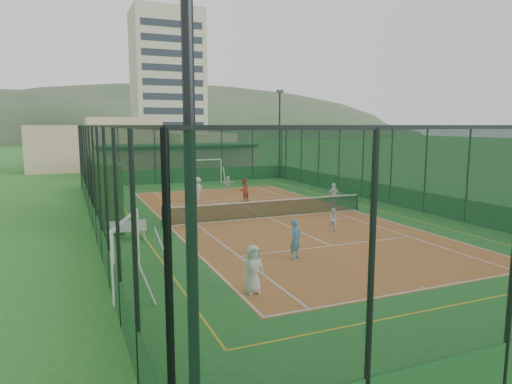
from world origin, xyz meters
TOP-DOWN VIEW (x-y plane):
  - ground at (0.00, 0.00)m, footprint 300.00×300.00m
  - court_slab at (0.00, 0.00)m, footprint 11.17×23.97m
  - tennis_net at (0.00, 0.00)m, footprint 11.67×0.12m
  - perimeter_fence at (0.00, 0.00)m, footprint 18.12×34.12m
  - floodlight_sw at (-8.60, -16.60)m, footprint 0.60×0.26m
  - floodlight_ne at (8.60, 16.60)m, footprint 0.60×0.26m
  - clubhouse at (0.00, 22.00)m, footprint 15.20×7.20m
  - apartment_tower at (12.00, 82.00)m, footprint 15.00×12.00m
  - distant_hills at (0.00, 150.00)m, footprint 200.00×60.00m
  - hedge_left at (-8.30, 2.58)m, footprint 1.11×7.43m
  - white_bench at (-7.80, -2.10)m, footprint 1.71×0.54m
  - futsal_goal_near at (-8.47, -8.00)m, footprint 3.44×2.04m
  - futsal_goal_far at (1.01, 15.81)m, footprint 3.17×0.97m
  - child_near_left at (-5.08, -10.15)m, footprint 0.74×0.50m
  - child_near_mid at (-2.25, -7.46)m, footprint 0.66×0.59m
  - child_near_right at (1.52, -4.20)m, footprint 0.62×0.52m
  - child_far_left at (-2.06, 6.97)m, footprint 1.16×1.11m
  - child_far_right at (4.91, 1.20)m, footprint 0.91×0.41m
  - child_far_back at (1.39, 10.78)m, footprint 1.08×0.48m
  - coach at (0.56, 5.19)m, footprint 0.95×0.88m
  - tennis_balls at (1.42, 1.56)m, footprint 4.30×1.48m

SIDE VIEW (x-z plane):
  - ground at x=0.00m, z-range 0.00..0.00m
  - distant_hills at x=0.00m, z-range -12.00..12.00m
  - court_slab at x=0.00m, z-range 0.00..0.01m
  - tennis_balls at x=1.42m, z-range 0.01..0.08m
  - white_bench at x=-7.80m, z-range 0.00..0.95m
  - tennis_net at x=0.00m, z-range 0.00..1.06m
  - child_far_back at x=1.39m, z-range 0.01..1.13m
  - child_near_right at x=1.52m, z-range 0.01..1.14m
  - child_near_left at x=-5.08m, z-range 0.01..1.49m
  - child_far_right at x=4.91m, z-range 0.01..1.53m
  - child_near_mid at x=-2.25m, z-range 0.01..1.54m
  - coach at x=0.56m, z-range 0.01..1.58m
  - child_far_left at x=-2.06m, z-range 0.01..1.59m
  - futsal_goal_far at x=1.01m, z-range 0.00..2.03m
  - futsal_goal_near at x=-8.47m, z-range 0.00..2.14m
  - clubhouse at x=0.00m, z-range 0.00..3.15m
  - hedge_left at x=-8.30m, z-range 0.00..3.25m
  - perimeter_fence at x=0.00m, z-range 0.00..5.00m
  - floodlight_sw at x=-8.60m, z-range 0.00..8.25m
  - floodlight_ne at x=8.60m, z-range 0.00..8.25m
  - apartment_tower at x=12.00m, z-range 0.00..30.00m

